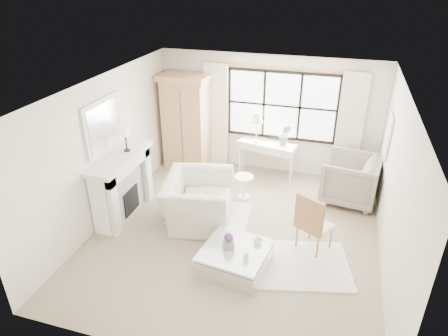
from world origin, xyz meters
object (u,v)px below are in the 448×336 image
(club_armchair, at_px, (198,200))
(coffee_table, at_px, (235,259))
(armoire, at_px, (186,121))
(console_table, at_px, (266,159))

(club_armchair, relative_size, coffee_table, 1.22)
(armoire, distance_m, coffee_table, 3.98)
(console_table, relative_size, club_armchair, 0.99)
(armoire, relative_size, coffee_table, 1.99)
(club_armchair, distance_m, coffee_table, 1.53)
(armoire, bearing_deg, club_armchair, -59.99)
(club_armchair, xyz_separation_m, coffee_table, (1.02, -1.11, -0.27))
(console_table, height_order, coffee_table, console_table)
(console_table, xyz_separation_m, club_armchair, (-0.86, -2.24, 0.05))
(coffee_table, bearing_deg, club_armchair, 140.53)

